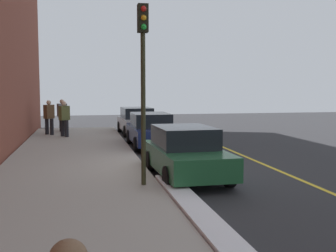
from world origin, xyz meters
TOP-DOWN VIEW (x-y plane):
  - ground_plane at (0.00, 0.00)m, footprint 56.00×56.00m
  - sidewalk at (0.00, -3.30)m, footprint 28.00×4.60m
  - lane_stripe_centre at (0.00, 3.20)m, footprint 28.00×0.14m
  - snow_bank_curb at (5.64, -0.70)m, footprint 8.82×0.56m
  - parked_car_silver at (-11.07, 0.11)m, footprint 4.38×2.01m
  - parked_car_navy at (-5.84, 0.07)m, footprint 4.44×1.91m
  - parked_car_green at (0.77, 0.01)m, footprint 4.23×1.99m
  - pedestrian_brown_coat at (-10.46, -4.69)m, footprint 0.56×0.58m
  - pedestrian_grey_coat at (-11.79, -4.07)m, footprint 0.58×0.58m
  - pedestrian_olive_coat at (-9.35, -3.86)m, footprint 0.53×0.58m
  - traffic_light_pole at (2.01, -1.42)m, footprint 0.35×0.26m
  - rolling_suitcase at (-12.31, -4.11)m, footprint 0.34×0.22m

SIDE VIEW (x-z plane):
  - ground_plane at x=0.00m, z-range 0.00..0.00m
  - lane_stripe_centre at x=0.00m, z-range 0.00..0.01m
  - sidewalk at x=0.00m, z-range 0.00..0.15m
  - snow_bank_curb at x=5.64m, z-range 0.00..0.22m
  - rolling_suitcase at x=-12.31m, z-range -0.03..0.97m
  - parked_car_green at x=0.77m, z-range 0.00..1.51m
  - parked_car_silver at x=-11.07m, z-range 0.00..1.51m
  - parked_car_navy at x=-5.84m, z-range 0.00..1.51m
  - pedestrian_olive_coat at x=-9.35m, z-range 0.21..2.02m
  - pedestrian_brown_coat at x=-10.46m, z-range 0.21..2.04m
  - pedestrian_grey_coat at x=-11.79m, z-range 0.21..2.05m
  - traffic_light_pole at x=2.01m, z-range 0.94..5.54m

